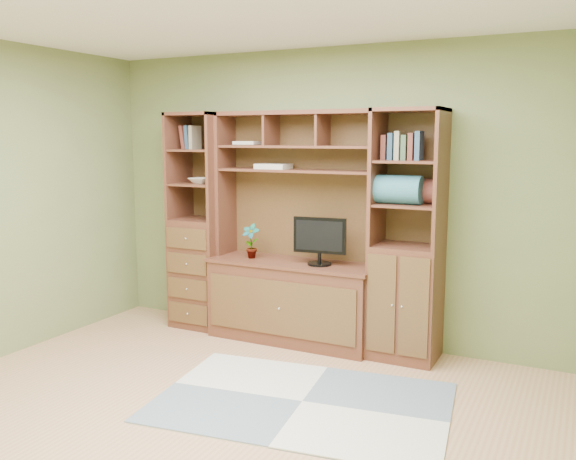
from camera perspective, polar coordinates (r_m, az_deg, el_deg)
The scene contains 11 objects.
room at distance 3.71m, azimuth -7.85°, elevation 0.53°, with size 4.60×4.10×2.64m.
center_hutch at distance 5.37m, azimuth 0.38°, elevation 0.14°, with size 1.54×0.53×2.05m, color #532B1D.
left_tower at distance 5.90m, azimuth -8.20°, elevation 0.83°, with size 0.50×0.45×2.05m, color #532B1D.
right_tower at distance 5.05m, azimuth 11.10°, elevation -0.57°, with size 0.55×0.45×2.05m, color #532B1D.
rug at distance 4.38m, azimuth 1.34°, elevation -15.78°, with size 1.99×1.33×0.01m, color #A5AAAA.
monitor at distance 5.22m, azimuth 2.99°, elevation -0.23°, with size 0.47×0.21×0.57m, color black.
orchid at distance 5.54m, azimuth -3.49°, elevation -1.04°, with size 0.17×0.11×0.32m, color #975333.
magazines at distance 5.50m, azimuth -1.36°, elevation 5.98°, with size 0.29×0.21×0.04m, color #BFB6A3.
bowl at distance 5.86m, azimuth -8.18°, elevation 4.61°, with size 0.21×0.21×0.05m, color white.
blanket_teal at distance 4.97m, azimuth 10.16°, elevation 3.75°, with size 0.40×0.23×0.23m, color #2D6676.
blanket_red at distance 5.06m, azimuth 12.27°, elevation 3.59°, with size 0.36×0.20×0.20m, color brown.
Camera 1 is at (2.08, -3.03, 1.82)m, focal length 38.00 mm.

